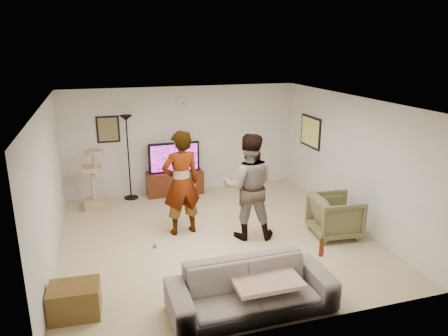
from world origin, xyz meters
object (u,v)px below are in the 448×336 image
object	(u,v)px
tv_stand	(175,183)
beer_bottle	(322,248)
person_left	(181,183)
side_table	(75,300)
person_right	(249,186)
sofa	(251,288)
floor_lamp	(129,158)
tv	(174,157)
armchair	(335,216)
cat_tree	(93,179)

from	to	relation	value
tv_stand	beer_bottle	distance (m)	4.96
person_left	side_table	xyz separation A→B (m)	(-1.86, -2.07, -0.77)
tv_stand	person_right	world-z (taller)	person_right
tv_stand	sofa	world-z (taller)	sofa
floor_lamp	person_left	bearing A→B (deg)	-70.45
person_left	sofa	size ratio (longest dim) A/B	0.89
tv	floor_lamp	xyz separation A→B (m)	(-1.03, 0.01, 0.07)
armchair	side_table	world-z (taller)	armchair
cat_tree	side_table	size ratio (longest dim) A/B	2.03
side_table	floor_lamp	bearing A→B (deg)	75.55
floor_lamp	cat_tree	bearing A→B (deg)	-154.14
person_right	sofa	size ratio (longest dim) A/B	0.88
cat_tree	beer_bottle	world-z (taller)	cat_tree
tv	cat_tree	distance (m)	1.89
person_left	tv_stand	bearing A→B (deg)	-105.70
tv	armchair	xyz separation A→B (m)	(2.42, -3.09, -0.51)
sofa	beer_bottle	xyz separation A→B (m)	(1.01, 0.00, 0.45)
armchair	beer_bottle	bearing A→B (deg)	149.13
cat_tree	beer_bottle	xyz separation A→B (m)	(2.98, -4.41, 0.12)
tv	floor_lamp	distance (m)	1.04
tv_stand	sofa	distance (m)	4.80
armchair	sofa	bearing A→B (deg)	132.64
tv_stand	person_left	size ratio (longest dim) A/B	0.67
sofa	beer_bottle	size ratio (longest dim) A/B	8.82
tv	armchair	bearing A→B (deg)	-51.99
person_right	beer_bottle	distance (m)	2.17
floor_lamp	person_right	world-z (taller)	person_right
cat_tree	floor_lamp	bearing A→B (deg)	25.86
tv	beer_bottle	distance (m)	4.93
person_right	armchair	world-z (taller)	person_right
sofa	floor_lamp	bearing A→B (deg)	102.96
person_left	side_table	size ratio (longest dim) A/B	3.05
floor_lamp	sofa	world-z (taller)	floor_lamp
floor_lamp	beer_bottle	distance (m)	5.28
person_right	armchair	bearing A→B (deg)	179.82
sofa	beer_bottle	world-z (taller)	beer_bottle
tv_stand	side_table	distance (m)	4.73
floor_lamp	side_table	world-z (taller)	floor_lamp
tv_stand	beer_bottle	bearing A→B (deg)	-76.64
cat_tree	armchair	distance (m)	5.05
person_left	sofa	world-z (taller)	person_left
tv_stand	cat_tree	bearing A→B (deg)	-168.20
tv_stand	cat_tree	distance (m)	1.92
person_right	side_table	distance (m)	3.46
floor_lamp	armchair	size ratio (longest dim) A/B	2.28
floor_lamp	side_table	size ratio (longest dim) A/B	2.99
armchair	tv	bearing A→B (deg)	44.04
floor_lamp	armchair	xyz separation A→B (m)	(3.45, -3.10, -0.58)
tv	person_left	distance (m)	2.17
person_left	person_right	xyz separation A→B (m)	(1.13, -0.50, -0.01)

